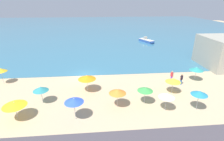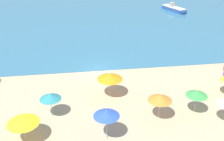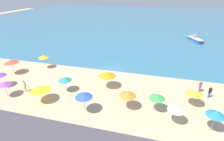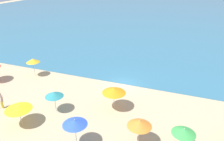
{
  "view_description": "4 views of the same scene",
  "coord_description": "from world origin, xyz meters",
  "views": [
    {
      "loc": [
        2.22,
        -27.54,
        12.0
      ],
      "look_at": [
        4.43,
        -3.02,
        2.02
      ],
      "focal_mm": 28.0,
      "sensor_mm": 36.0,
      "label": 1
    },
    {
      "loc": [
        -2.26,
        -28.93,
        14.89
      ],
      "look_at": [
        1.19,
        -3.81,
        1.92
      ],
      "focal_mm": 45.0,
      "sensor_mm": 36.0,
      "label": 2
    },
    {
      "loc": [
        7.06,
        -27.13,
        13.72
      ],
      "look_at": [
        0.38,
        -1.45,
        0.82
      ],
      "focal_mm": 28.0,
      "sensor_mm": 36.0,
      "label": 3
    },
    {
      "loc": [
        7.37,
        -23.79,
        13.24
      ],
      "look_at": [
        -1.79,
        0.68,
        1.36
      ],
      "focal_mm": 35.0,
      "sensor_mm": 36.0,
      "label": 4
    }
  ],
  "objects": [
    {
      "name": "beach_umbrella_6",
      "position": [
        -4.74,
        -8.06,
        2.0
      ],
      "size": [
        1.87,
        1.87,
        2.32
      ],
      "color": "#B2B2B7",
      "rests_on": "ground_plane"
    },
    {
      "name": "beach_umbrella_1",
      "position": [
        0.75,
        -5.52,
        2.17
      ],
      "size": [
        2.45,
        2.45,
        2.52
      ],
      "color": "#B2B2B7",
      "rests_on": "ground_plane"
    },
    {
      "name": "beach_umbrella_2",
      "position": [
        -6.59,
        -11.06,
        1.85
      ],
      "size": [
        2.48,
        2.48,
        2.11
      ],
      "color": "#B2B2B7",
      "rests_on": "ground_plane"
    },
    {
      "name": "ground_plane",
      "position": [
        0.0,
        0.0,
        0.0
      ],
      "size": [
        160.0,
        160.0,
        0.0
      ],
      "primitive_type": "plane",
      "color": "#C9AE86"
    },
    {
      "name": "beach_umbrella_8",
      "position": [
        4.47,
        -9.71,
        2.11
      ],
      "size": [
        2.03,
        2.03,
        2.45
      ],
      "color": "#B2B2B7",
      "rests_on": "ground_plane"
    },
    {
      "name": "bather_1",
      "position": [
        -10.33,
        -9.61,
        1.02
      ],
      "size": [
        0.56,
        0.27,
        1.81
      ],
      "color": "gold",
      "rests_on": "ground_plane"
    },
    {
      "name": "sea",
      "position": [
        0.0,
        55.0,
        0.03
      ],
      "size": [
        150.0,
        110.0,
        0.05
      ],
      "primitive_type": "cube",
      "color": "teal",
      "rests_on": "ground_plane"
    },
    {
      "name": "beach_umbrella_13",
      "position": [
        7.89,
        -9.33,
        2.02
      ],
      "size": [
        1.89,
        1.89,
        2.32
      ],
      "color": "#B2B2B7",
      "rests_on": "ground_plane"
    },
    {
      "name": "beach_umbrella_0",
      "position": [
        -12.27,
        -1.86,
        2.25
      ],
      "size": [
        1.79,
        1.79,
        2.58
      ],
      "color": "#B2B2B7",
      "rests_on": "ground_plane"
    },
    {
      "name": "beach_umbrella_5",
      "position": [
        -0.32,
        -11.67,
        2.34
      ],
      "size": [
        2.02,
        2.02,
        2.62
      ],
      "color": "#B2B2B7",
      "rests_on": "ground_plane"
    }
  ]
}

